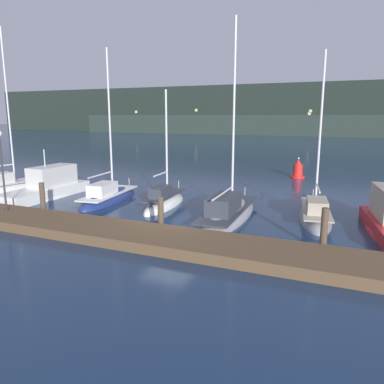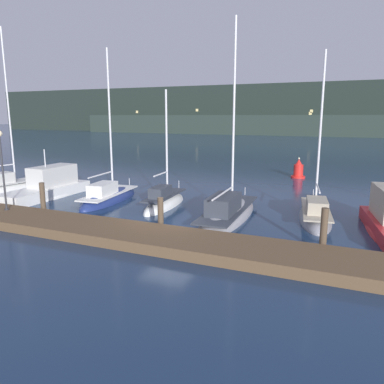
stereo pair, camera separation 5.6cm
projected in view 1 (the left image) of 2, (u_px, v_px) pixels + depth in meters
The scene contains 14 objects.
ground_plane at pixel (169, 226), 18.62m from camera, with size 400.00×400.00×0.00m, color #192D4C.
dock at pixel (143, 237), 16.35m from camera, with size 38.26×2.80×0.45m, color brown.
mooring_pile_1 at pixel (43, 199), 20.53m from camera, with size 0.28×0.28×1.83m, color #4C3D2D.
mooring_pile_2 at pixel (161, 214), 17.72m from camera, with size 0.28×0.28×1.63m, color #4C3D2D.
mooring_pile_3 at pixel (324, 231), 14.86m from camera, with size 0.28×0.28×1.86m, color #4C3D2D.
sailboat_berth_1 at pixel (6, 189), 27.24m from camera, with size 3.13×8.25×12.02m.
motorboat_berth_2 at pixel (47, 191), 25.28m from camera, with size 2.27×7.43×3.71m.
sailboat_berth_3 at pixel (109, 199), 24.20m from camera, with size 2.54×6.59×10.19m.
sailboat_berth_4 at pixel (164, 204), 22.71m from camera, with size 1.78×5.39×7.55m.
sailboat_berth_5 at pixel (228, 215), 20.17m from camera, with size 2.41×8.39×11.03m.
sailboat_berth_6 at pixel (315, 217), 19.97m from camera, with size 2.54×6.41×9.38m.
channel_buoy at pixel (298, 170), 33.07m from camera, with size 1.23×1.23×1.80m.
dock_lamppost at pixel (1, 158), 19.47m from camera, with size 0.32×0.32×4.22m.
hillside_backdrop at pixel (325, 111), 108.63m from camera, with size 240.00×23.00×14.50m.
Camera 1 is at (8.13, -15.99, 5.42)m, focal length 35.00 mm.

